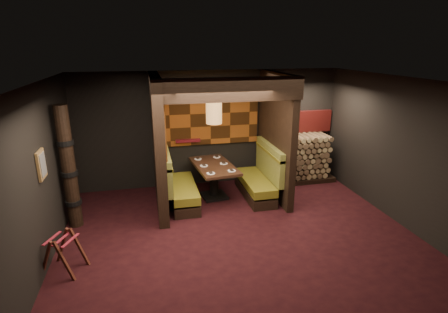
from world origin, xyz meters
TOP-DOWN VIEW (x-y plane):
  - floor at (0.00, 0.00)m, footprint 6.50×5.50m
  - ceiling at (0.00, 0.00)m, footprint 6.50×5.50m
  - wall_back at (0.00, 2.76)m, footprint 6.50×0.02m
  - wall_front at (0.00, -2.76)m, footprint 6.50×0.02m
  - wall_left at (-3.26, 0.00)m, footprint 0.02×5.50m
  - wall_right at (3.26, 0.00)m, footprint 0.02×5.50m
  - partition_left at (-1.35, 1.65)m, footprint 0.20×2.20m
  - partition_right at (1.30, 1.70)m, footprint 0.15×2.10m
  - header_beam at (-0.02, 0.70)m, footprint 2.85×0.18m
  - tapa_back_panel at (-0.02, 2.71)m, footprint 2.40×0.06m
  - tapa_side_panel at (-1.23, 1.82)m, footprint 0.04×1.85m
  - lacquer_shelf at (-0.60, 2.65)m, footprint 0.60×0.12m
  - booth_bench_left at (-0.96, 1.65)m, footprint 0.68×1.60m
  - booth_bench_right at (0.93, 1.65)m, footprint 0.68×1.60m
  - dining_table at (-0.12, 1.81)m, footprint 0.99×1.60m
  - place_settings at (-0.12, 1.81)m, footprint 0.77×1.27m
  - pendant_lamp at (-0.12, 1.76)m, footprint 0.35×0.35m
  - framed_picture at (-3.22, 0.10)m, footprint 0.05×0.36m
  - luggage_rack at (-2.97, -0.41)m, footprint 0.75×0.65m
  - totem_column at (-3.05, 1.10)m, footprint 0.31×0.31m
  - firewood_stack at (2.29, 2.35)m, footprint 1.73×0.70m
  - mosaic_header at (2.29, 2.68)m, footprint 1.83×0.10m
  - bay_front_post at (1.39, 1.96)m, footprint 0.08×0.08m

SIDE VIEW (x-z plane):
  - floor at x=0.00m, z-range -0.02..0.00m
  - luggage_rack at x=-2.97m, z-range 0.00..0.68m
  - booth_bench_left at x=-0.96m, z-range -0.17..0.97m
  - booth_bench_right at x=0.93m, z-range -0.17..0.97m
  - dining_table at x=-0.12m, z-range 0.16..0.96m
  - firewood_stack at x=2.29m, z-range 0.00..1.22m
  - place_settings at x=-0.12m, z-range 0.79..0.83m
  - lacquer_shelf at x=-0.60m, z-range 1.15..1.21m
  - totem_column at x=-3.05m, z-range -0.01..2.39m
  - wall_back at x=0.00m, z-range 0.00..2.85m
  - wall_front at x=0.00m, z-range 0.00..2.85m
  - wall_left at x=-3.26m, z-range 0.00..2.85m
  - wall_right at x=3.26m, z-range 0.00..2.85m
  - partition_left at x=-1.35m, z-range 0.00..2.85m
  - partition_right at x=1.30m, z-range 0.00..2.85m
  - bay_front_post at x=1.39m, z-range 0.00..2.85m
  - mosaic_header at x=2.29m, z-range 1.22..1.78m
  - framed_picture at x=-3.22m, z-range 1.39..1.85m
  - tapa_back_panel at x=-0.02m, z-range 1.04..2.60m
  - tapa_side_panel at x=-1.23m, z-range 1.12..2.58m
  - pendant_lamp at x=-0.12m, z-range 1.46..2.54m
  - header_beam at x=-0.02m, z-range 2.41..2.85m
  - ceiling at x=0.00m, z-range 2.85..2.87m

